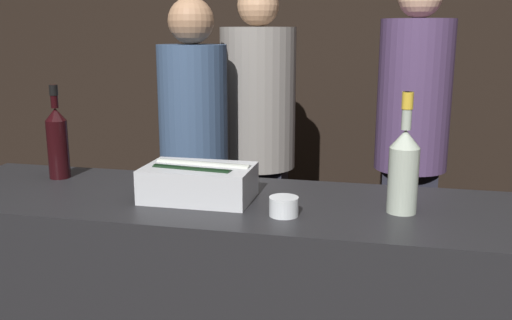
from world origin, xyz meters
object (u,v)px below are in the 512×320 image
candle_votive (284,206)px  rose_wine_bottle (404,167)px  person_in_hoodie (194,154)px  person_grey_polo (412,135)px  person_blond_tee (258,136)px  ice_bin_with_bottles (199,181)px  red_wine_bottle_black_foil (57,141)px

candle_votive → rose_wine_bottle: size_ratio=0.24×
person_in_hoodie → person_grey_polo: bearing=-25.3°
person_in_hoodie → person_blond_tee: 0.44m
candle_votive → person_blond_tee: person_blond_tee is taller
person_blond_tee → person_grey_polo: 0.79m
ice_bin_with_bottles → person_grey_polo: bearing=63.3°
ice_bin_with_bottles → candle_votive: 0.30m
rose_wine_bottle → person_in_hoodie: person_in_hoodie is taller
ice_bin_with_bottles → candle_votive: size_ratio=3.96×
red_wine_bottle_black_foil → candle_votive: bearing=-15.9°
person_blond_tee → person_grey_polo: size_ratio=0.98×
red_wine_bottle_black_foil → person_grey_polo: (1.23, 1.20, -0.14)m
candle_votive → person_in_hoodie: (-0.62, 1.04, -0.10)m
rose_wine_bottle → person_grey_polo: 1.35m
red_wine_bottle_black_foil → person_in_hoodie: (0.21, 0.80, -0.21)m
ice_bin_with_bottles → person_blond_tee: 1.32m
person_blond_tee → ice_bin_with_bottles: bearing=87.6°
person_blond_tee → red_wine_bottle_black_foil: bearing=62.1°
person_in_hoodie → rose_wine_bottle: bearing=-92.0°
person_in_hoodie → candle_votive: bearing=-106.3°
red_wine_bottle_black_foil → person_blond_tee: bearing=69.3°
ice_bin_with_bottles → red_wine_bottle_black_foil: size_ratio=1.01×
ice_bin_with_bottles → person_grey_polo: 1.50m
rose_wine_bottle → person_grey_polo: (0.08, 1.34, -0.14)m
rose_wine_bottle → person_grey_polo: person_grey_polo is taller
ice_bin_with_bottles → rose_wine_bottle: bearing=0.5°
candle_votive → red_wine_bottle_black_foil: red_wine_bottle_black_foil is taller
ice_bin_with_bottles → person_grey_polo: (0.68, 1.34, -0.07)m
person_grey_polo → person_in_hoodie: bearing=-86.8°
person_in_hoodie → person_blond_tee: person_blond_tee is taller
red_wine_bottle_black_foil → person_blond_tee: 1.26m
ice_bin_with_bottles → candle_votive: ice_bin_with_bottles is taller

